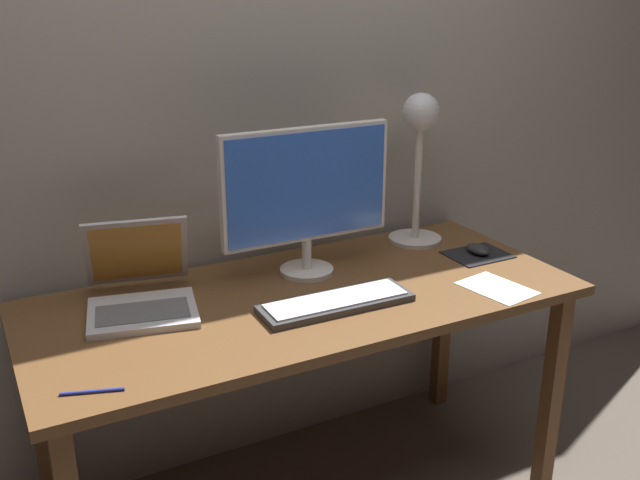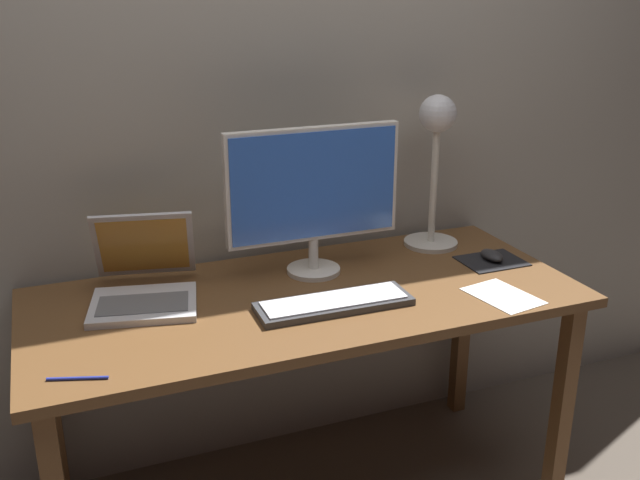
% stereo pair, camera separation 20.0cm
% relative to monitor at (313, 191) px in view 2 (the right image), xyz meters
% --- Properties ---
extents(back_wall, '(4.80, 0.06, 2.60)m').
position_rel_monitor_xyz_m(back_wall, '(-0.08, 0.26, 0.29)').
color(back_wall, '#9E998E').
rests_on(back_wall, ground).
extents(desk, '(1.60, 0.70, 0.74)m').
position_rel_monitor_xyz_m(desk, '(-0.08, -0.14, -0.35)').
color(desk, brown).
rests_on(desk, ground).
extents(monitor, '(0.55, 0.17, 0.46)m').
position_rel_monitor_xyz_m(monitor, '(0.00, 0.00, 0.00)').
color(monitor, silver).
rests_on(monitor, desk).
extents(keyboard_main, '(0.44, 0.15, 0.03)m').
position_rel_monitor_xyz_m(keyboard_main, '(-0.04, -0.26, -0.25)').
color(keyboard_main, '#38383A').
rests_on(keyboard_main, desk).
extents(laptop, '(0.35, 0.39, 0.24)m').
position_rel_monitor_xyz_m(laptop, '(-0.52, 0.01, -0.20)').
color(laptop, silver).
rests_on(laptop, desk).
extents(desk_lamp, '(0.18, 0.18, 0.52)m').
position_rel_monitor_xyz_m(desk_lamp, '(0.47, 0.08, 0.08)').
color(desk_lamp, beige).
rests_on(desk_lamp, desk).
extents(mousepad, '(0.20, 0.16, 0.00)m').
position_rel_monitor_xyz_m(mousepad, '(0.57, -0.13, -0.26)').
color(mousepad, black).
rests_on(mousepad, desk).
extents(mouse, '(0.06, 0.10, 0.03)m').
position_rel_monitor_xyz_m(mouse, '(0.57, -0.12, -0.25)').
color(mouse, '#28282B').
rests_on(mouse, mousepad).
extents(paper_sheet_near_mouse, '(0.18, 0.23, 0.00)m').
position_rel_monitor_xyz_m(paper_sheet_near_mouse, '(0.45, -0.37, -0.26)').
color(paper_sheet_near_mouse, white).
rests_on(paper_sheet_near_mouse, desk).
extents(pen, '(0.14, 0.05, 0.01)m').
position_rel_monitor_xyz_m(pen, '(-0.74, -0.40, -0.26)').
color(pen, '#2633A5').
rests_on(pen, desk).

